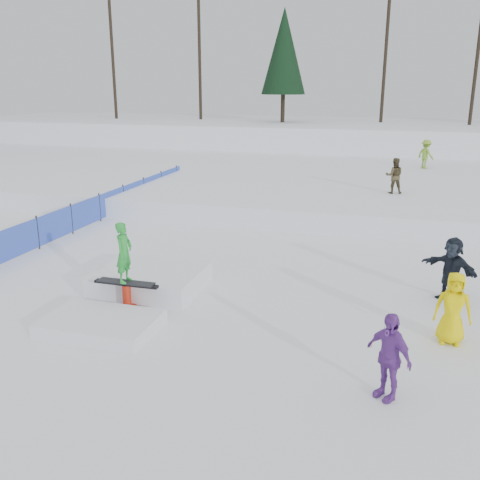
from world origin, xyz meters
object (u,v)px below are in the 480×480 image
(walker_olive, at_px, (394,176))
(spectator_dark, at_px, (451,269))
(jib_rail_feature, at_px, (138,288))
(walker_ygreen, at_px, (426,154))
(spectator_yellow, at_px, (453,308))
(spectator_purple, at_px, (389,356))
(safety_fence, at_px, (100,207))

(walker_olive, height_order, spectator_dark, walker_olive)
(walker_olive, xyz_separation_m, jib_rail_feature, (-5.81, -11.51, -1.22))
(walker_ygreen, height_order, spectator_yellow, walker_ygreen)
(walker_ygreen, distance_m, spectator_purple, 21.74)
(safety_fence, xyz_separation_m, spectator_dark, (12.35, -4.61, 0.25))
(walker_ygreen, height_order, spectator_dark, walker_ygreen)
(walker_olive, height_order, spectator_purple, walker_olive)
(spectator_purple, bearing_deg, walker_olive, 130.71)
(safety_fence, distance_m, spectator_purple, 14.50)
(walker_olive, xyz_separation_m, spectator_dark, (1.53, -9.37, -0.72))
(walker_olive, xyz_separation_m, spectator_yellow, (1.38, -11.76, -0.77))
(spectator_purple, relative_size, spectator_yellow, 1.02)
(safety_fence, distance_m, jib_rail_feature, 8.41)
(safety_fence, bearing_deg, jib_rail_feature, -53.35)
(spectator_dark, xyz_separation_m, jib_rail_feature, (-7.34, -2.14, -0.50))
(walker_olive, xyz_separation_m, walker_ygreen, (1.50, 7.48, 0.03))
(walker_olive, distance_m, spectator_purple, 14.23)
(walker_olive, bearing_deg, spectator_yellow, 89.58)
(safety_fence, xyz_separation_m, jib_rail_feature, (5.02, -6.75, -0.25))
(walker_ygreen, relative_size, spectator_purple, 0.98)
(spectator_purple, relative_size, spectator_dark, 0.96)
(walker_olive, distance_m, spectator_dark, 9.52)
(walker_ygreen, bearing_deg, safety_fence, 89.15)
(safety_fence, bearing_deg, spectator_dark, -20.46)
(spectator_yellow, bearing_deg, spectator_purple, -115.33)
(spectator_purple, relative_size, jib_rail_feature, 0.35)
(spectator_yellow, distance_m, spectator_dark, 2.39)
(spectator_yellow, distance_m, jib_rail_feature, 7.20)
(walker_olive, xyz_separation_m, spectator_purple, (0.18, -14.20, -0.75))
(spectator_dark, distance_m, jib_rail_feature, 7.66)
(safety_fence, xyz_separation_m, spectator_purple, (11.00, -9.44, 0.22))
(walker_olive, relative_size, jib_rail_feature, 0.33)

